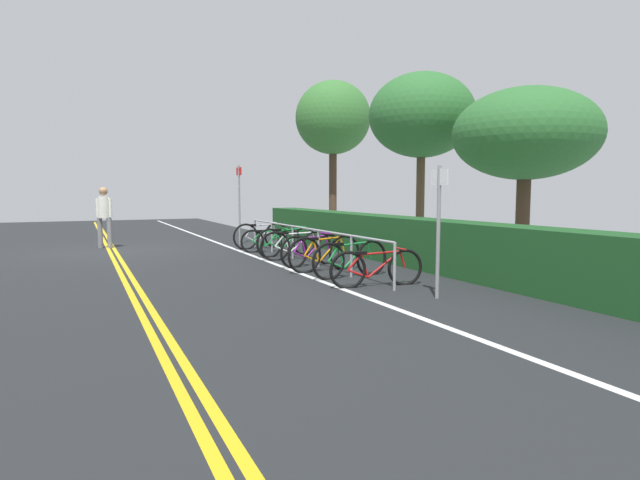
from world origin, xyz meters
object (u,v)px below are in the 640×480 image
Objects in this scene: bicycle_2 at (287,242)px; tree_near_left at (333,119)px; pedestrian at (104,213)px; bicycle_0 at (261,236)px; bike_rack at (305,236)px; tree_far_right at (526,135)px; bicycle_3 at (296,245)px; sign_post_near at (239,197)px; sign_post_far at (439,218)px; bicycle_5 at (325,253)px; bicycle_4 at (312,250)px; tree_mid at (422,116)px; bicycle_6 at (350,259)px; bicycle_7 at (377,268)px; bicycle_1 at (271,240)px.

bicycle_2 is 0.31× the size of tree_near_left.
bicycle_0 is at bearing 64.19° from pedestrian.
tree_far_right is (2.49, 4.21, 2.27)m from bike_rack.
bicycle_3 is (0.86, -0.10, -0.01)m from bicycle_2.
bicycle_0 is 0.70× the size of sign_post_near.
tree_far_right reaches higher than sign_post_far.
tree_far_right reaches higher than bicycle_5.
pedestrian is (-4.80, -4.09, 0.68)m from bicycle_3.
bike_rack is 4.59× the size of bicycle_4.
bicycle_4 is at bearing -7.11° from bike_rack.
sign_post_near is 0.43× the size of tree_near_left.
pedestrian is 0.45× the size of tree_far_right.
tree_mid reaches higher than bicycle_0.
bicycle_2 is 5.79m from pedestrian.
bicycle_0 is at bearing -178.33° from bicycle_2.
tree_mid is (-0.89, 3.88, 3.10)m from bike_rack.
bicycle_6 is 4.94m from tree_far_right.
bicycle_5 is at bearing -4.11° from bicycle_3.
bicycle_2 is 4.73m from bicycle_7.
bicycle_0 is 7.59m from tree_far_right.
tree_mid reaches higher than pedestrian.
bicycle_2 is 1.01× the size of pedestrian.
sign_post_near is at bearing -178.57° from bicycle_4.
bicycle_2 is 1.04× the size of bicycle_6.
bicycle_3 is 0.99× the size of pedestrian.
tree_near_left is 9.18m from tree_far_right.
bicycle_1 is 5.37m from tree_mid.
bicycle_4 is at bearing -1.65° from bicycle_0.
bicycle_5 reaches higher than bicycle_1.
bicycle_5 is 0.35× the size of tree_mid.
tree_far_right reaches higher than bicycle_7.
bicycle_4 is 5.38m from sign_post_near.
bicycle_1 is at bearing -110.90° from tree_mid.
tree_mid is at bearing 46.86° from sign_post_near.
sign_post_far is (5.14, 0.26, 0.89)m from bicycle_3.
bicycle_6 is (5.61, -0.06, -0.02)m from bicycle_0.
bicycle_3 is 0.86× the size of sign_post_far.
bicycle_4 is at bearing 179.97° from bicycle_7.
bicycle_4 is (2.92, -0.07, 0.04)m from bicycle_1.
bicycle_5 is at bearing -27.39° from tree_near_left.
tree_mid is 3.50m from tree_far_right.
bicycle_3 is 0.36× the size of tree_mid.
tree_near_left is (-6.57, 3.98, 3.74)m from bike_rack.
bicycle_5 reaches higher than bicycle_6.
bicycle_6 is 0.30× the size of tree_near_left.
tree_near_left is (-8.85, 4.00, 4.01)m from bicycle_6.
bike_rack is 4.23× the size of bicycle_2.
tree_far_right is at bearing 40.82° from bicycle_1.
sign_post_near is 8.57m from tree_far_right.
tree_mid is (-2.27, 4.02, 3.35)m from bicycle_5.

